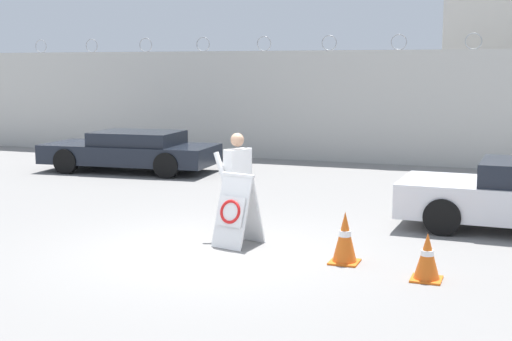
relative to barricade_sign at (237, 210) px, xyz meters
The scene contains 7 objects.
ground_plane 0.83m from the barricade_sign, 115.01° to the right, with size 90.00×90.00×0.00m, color gray.
perimeter_wall 10.67m from the barricade_sign, 91.35° to the left, with size 36.00×0.30×3.79m.
barricade_sign is the anchor object (origin of this frame).
security_guard 0.74m from the barricade_sign, 111.25° to the left, with size 0.58×0.60×1.76m.
traffic_cone_near 3.24m from the barricade_sign, 15.67° to the right, with size 0.41×0.41×0.66m.
traffic_cone_mid 1.93m from the barricade_sign, 12.70° to the right, with size 0.42×0.42×0.77m.
parked_car_front_coupe 8.74m from the barricade_sign, 131.19° to the left, with size 4.84×2.25×1.11m.
Camera 1 is at (4.45, -9.86, 2.86)m, focal length 50.00 mm.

